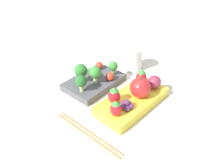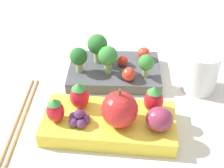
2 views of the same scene
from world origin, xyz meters
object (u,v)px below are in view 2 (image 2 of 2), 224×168
object	(u,v)px
cherry_tomato_1	(144,54)
strawberry_0	(154,99)
broccoli_floret_1	(146,63)
chopsticks_pair	(21,117)
strawberry_2	(55,110)
grape_cluster	(79,118)
plum	(159,119)
drinking_cup	(201,72)
cherry_tomato_0	(123,61)
bento_box_fruit	(109,124)
broccoli_floret_0	(79,57)
broccoli_floret_2	(108,57)
cherry_tomato_2	(129,74)
bento_box_savoury	(114,71)
apple	(120,109)
strawberry_1	(79,96)
broccoli_floret_3	(97,45)

from	to	relation	value
cherry_tomato_1	strawberry_0	xyz separation A→B (m)	(-0.01, -0.16, 0.02)
broccoli_floret_1	chopsticks_pair	distance (m)	0.25
strawberry_2	chopsticks_pair	size ratio (longest dim) A/B	0.21
strawberry_0	grape_cluster	world-z (taller)	strawberry_0
cherry_tomato_1	plum	distance (m)	0.21
strawberry_2	drinking_cup	distance (m)	0.28
broccoli_floret_1	cherry_tomato_0	size ratio (longest dim) A/B	2.21
bento_box_fruit	strawberry_2	bearing A→B (deg)	179.46
grape_cluster	cherry_tomato_0	bearing A→B (deg)	62.85
broccoli_floret_0	cherry_tomato_1	size ratio (longest dim) A/B	2.01
cherry_tomato_0	drinking_cup	bearing A→B (deg)	-22.02
cherry_tomato_1	chopsticks_pair	world-z (taller)	cherry_tomato_1
broccoli_floret_2	cherry_tomato_2	distance (m)	0.05
bento_box_savoury	strawberry_2	distance (m)	0.19
bento_box_fruit	broccoli_floret_2	bearing A→B (deg)	87.44
cherry_tomato_2	cherry_tomato_0	bearing A→B (deg)	97.80
broccoli_floret_1	apple	world-z (taller)	apple
broccoli_floret_0	grape_cluster	world-z (taller)	broccoli_floret_0
grape_cluster	apple	bearing A→B (deg)	-3.51
cherry_tomato_1	plum	bearing A→B (deg)	-92.00
strawberry_1	plum	xyz separation A→B (m)	(0.12, -0.06, -0.00)
broccoli_floret_1	strawberry_0	world-z (taller)	strawberry_0
bento_box_savoury	cherry_tomato_0	distance (m)	0.03
strawberry_0	strawberry_1	world-z (taller)	same
bento_box_fruit	cherry_tomato_1	world-z (taller)	cherry_tomato_1
broccoli_floret_0	strawberry_2	size ratio (longest dim) A/B	1.18
cherry_tomato_2	strawberry_2	world-z (taller)	strawberry_2
cherry_tomato_1	drinking_cup	xyz separation A→B (m)	(0.10, -0.08, 0.01)
bento_box_savoury	broccoli_floret_2	size ratio (longest dim) A/B	3.40
cherry_tomato_1	strawberry_1	world-z (taller)	strawberry_1
strawberry_1	strawberry_2	bearing A→B (deg)	-141.62
plum	strawberry_0	bearing A→B (deg)	92.49
broccoli_floret_1	broccoli_floret_0	bearing A→B (deg)	168.99
grape_cluster	drinking_cup	size ratio (longest dim) A/B	0.45
strawberry_2	bento_box_fruit	bearing A→B (deg)	-0.54
broccoli_floret_0	broccoli_floret_3	distance (m)	0.05
strawberry_0	plum	distance (m)	0.04
broccoli_floret_0	strawberry_2	xyz separation A→B (m)	(-0.03, -0.14, -0.01)
plum	apple	bearing A→B (deg)	165.27
cherry_tomato_2	drinking_cup	distance (m)	0.14
cherry_tomato_0	grape_cluster	size ratio (longest dim) A/B	0.60
broccoli_floret_2	drinking_cup	world-z (taller)	same
broccoli_floret_0	apple	world-z (taller)	apple
broccoli_floret_2	broccoli_floret_1	bearing A→B (deg)	-13.90
grape_cluster	broccoli_floret_3	bearing A→B (deg)	79.18
broccoli_floret_0	drinking_cup	world-z (taller)	drinking_cup
cherry_tomato_1	strawberry_2	xyz separation A→B (m)	(-0.17, -0.18, 0.01)
plum	strawberry_2	bearing A→B (deg)	169.70
broccoli_floret_1	cherry_tomato_2	bearing A→B (deg)	-163.89
strawberry_1	drinking_cup	distance (m)	0.24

